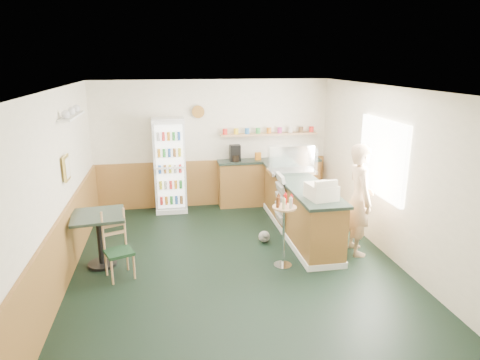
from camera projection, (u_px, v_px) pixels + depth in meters
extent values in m
plane|color=black|center=(236.00, 265.00, 6.66)|extent=(6.00, 6.00, 0.00)
cube|color=white|center=(213.00, 144.00, 9.15)|extent=(5.00, 0.02, 2.70)
cube|color=white|center=(56.00, 191.00, 5.88)|extent=(0.02, 6.00, 2.70)
cube|color=white|center=(393.00, 175.00, 6.71)|extent=(0.02, 6.00, 2.70)
cube|color=white|center=(235.00, 88.00, 5.93)|extent=(5.00, 6.00, 0.02)
cube|color=#9D6932|center=(214.00, 183.00, 9.34)|extent=(4.98, 0.05, 1.00)
cube|color=#9D6932|center=(66.00, 247.00, 6.12)|extent=(0.05, 5.98, 1.00)
cube|color=white|center=(382.00, 158.00, 6.93)|extent=(0.06, 1.45, 1.25)
cube|color=gold|center=(67.00, 168.00, 6.31)|extent=(0.03, 0.32, 0.38)
cube|color=white|center=(72.00, 116.00, 6.60)|extent=(0.18, 1.20, 0.03)
cylinder|color=#9E6827|center=(198.00, 112.00, 8.84)|extent=(0.26, 0.04, 0.26)
cube|color=#9D6932|center=(299.00, 209.00, 7.78)|extent=(0.60, 2.95, 0.95)
cube|color=white|center=(298.00, 230.00, 7.89)|extent=(0.64, 2.97, 0.10)
cube|color=#28372E|center=(300.00, 182.00, 7.64)|extent=(0.68, 3.01, 0.05)
cube|color=#9D6932|center=(269.00, 183.00, 9.39)|extent=(2.20, 0.38, 0.95)
cube|color=#28372E|center=(269.00, 161.00, 9.25)|extent=(2.24, 0.42, 0.05)
cube|color=tan|center=(269.00, 134.00, 9.17)|extent=(2.10, 0.22, 0.04)
cube|color=black|center=(235.00, 153.00, 9.07)|extent=(0.22, 0.18, 0.34)
cylinder|color=#B2664C|center=(225.00, 132.00, 8.99)|extent=(0.10, 0.10, 0.12)
cylinder|color=#B2664C|center=(236.00, 131.00, 9.03)|extent=(0.10, 0.10, 0.12)
cylinder|color=#B2664C|center=(247.00, 131.00, 9.07)|extent=(0.10, 0.10, 0.12)
cylinder|color=#B2664C|center=(258.00, 131.00, 9.11)|extent=(0.10, 0.10, 0.12)
cylinder|color=#B2664C|center=(269.00, 130.00, 9.15)|extent=(0.10, 0.10, 0.12)
cylinder|color=#B2664C|center=(280.00, 130.00, 9.19)|extent=(0.10, 0.10, 0.12)
cylinder|color=#B2664C|center=(290.00, 130.00, 9.23)|extent=(0.10, 0.10, 0.12)
cylinder|color=#B2664C|center=(301.00, 129.00, 9.27)|extent=(0.10, 0.10, 0.12)
cylinder|color=#B2664C|center=(311.00, 129.00, 9.31)|extent=(0.10, 0.10, 0.12)
cube|color=white|center=(170.00, 165.00, 8.88)|extent=(0.65, 0.46, 1.96)
cube|color=white|center=(170.00, 167.00, 8.66)|extent=(0.54, 0.02, 1.73)
cube|color=silver|center=(170.00, 168.00, 8.59)|extent=(0.58, 0.02, 1.79)
cube|color=silver|center=(292.00, 171.00, 8.14)|extent=(0.88, 0.46, 0.06)
cube|color=silver|center=(292.00, 158.00, 8.08)|extent=(0.86, 0.44, 0.44)
cube|color=beige|center=(321.00, 191.00, 6.61)|extent=(0.46, 0.48, 0.23)
imported|color=tan|center=(359.00, 199.00, 6.89)|extent=(0.51, 0.66, 1.83)
cylinder|color=silver|center=(283.00, 265.00, 6.65)|extent=(0.28, 0.28, 0.02)
cylinder|color=silver|center=(284.00, 237.00, 6.52)|extent=(0.04, 0.04, 0.95)
cylinder|color=tan|center=(284.00, 207.00, 6.39)|extent=(0.36, 0.36, 0.03)
cylinder|color=red|center=(291.00, 201.00, 6.40)|extent=(0.05, 0.05, 0.16)
cylinder|color=red|center=(285.00, 199.00, 6.47)|extent=(0.05, 0.05, 0.16)
cylinder|color=red|center=(279.00, 200.00, 6.43)|extent=(0.05, 0.05, 0.16)
cylinder|color=red|center=(278.00, 202.00, 6.33)|extent=(0.05, 0.05, 0.16)
cylinder|color=red|center=(284.00, 204.00, 6.26)|extent=(0.05, 0.05, 0.16)
cylinder|color=red|center=(291.00, 203.00, 6.29)|extent=(0.05, 0.05, 0.16)
cube|color=black|center=(281.00, 221.00, 7.80)|extent=(0.05, 0.46, 0.03)
cube|color=beige|center=(280.00, 218.00, 7.77)|extent=(0.09, 0.42, 0.16)
cube|color=black|center=(281.00, 212.00, 7.74)|extent=(0.05, 0.46, 0.03)
cube|color=beige|center=(280.00, 208.00, 7.72)|extent=(0.09, 0.42, 0.16)
cube|color=black|center=(281.00, 202.00, 7.69)|extent=(0.05, 0.46, 0.03)
cube|color=beige|center=(280.00, 198.00, 7.67)|extent=(0.09, 0.42, 0.16)
cube|color=black|center=(281.00, 192.00, 7.64)|extent=(0.05, 0.46, 0.03)
cube|color=beige|center=(280.00, 188.00, 7.62)|extent=(0.09, 0.42, 0.16)
cube|color=black|center=(282.00, 182.00, 7.59)|extent=(0.05, 0.46, 0.03)
cube|color=beige|center=(281.00, 178.00, 7.57)|extent=(0.09, 0.42, 0.16)
cylinder|color=black|center=(102.00, 264.00, 6.66)|extent=(0.44, 0.44, 0.04)
cylinder|color=black|center=(100.00, 240.00, 6.56)|extent=(0.09, 0.09, 0.77)
cube|color=#28372E|center=(98.00, 216.00, 6.45)|extent=(0.85, 0.85, 0.04)
cube|color=#15311B|center=(119.00, 252.00, 6.20)|extent=(0.48, 0.48, 0.04)
cylinder|color=tan|center=(107.00, 271.00, 6.08)|extent=(0.03, 0.03, 0.39)
cylinder|color=tan|center=(130.00, 269.00, 6.13)|extent=(0.03, 0.03, 0.39)
cylinder|color=tan|center=(110.00, 261.00, 6.38)|extent=(0.03, 0.03, 0.39)
cylinder|color=tan|center=(132.00, 259.00, 6.43)|extent=(0.03, 0.03, 0.39)
cube|color=tan|center=(118.00, 229.00, 6.28)|extent=(0.33, 0.16, 0.60)
sphere|color=gray|center=(264.00, 237.00, 7.49)|extent=(0.20, 0.20, 0.20)
sphere|color=gray|center=(266.00, 235.00, 7.37)|extent=(0.12, 0.12, 0.12)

